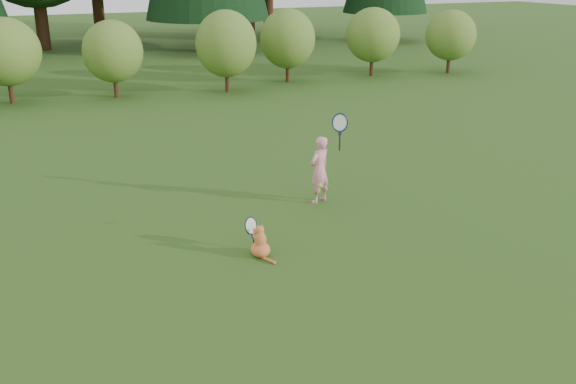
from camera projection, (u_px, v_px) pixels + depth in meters
name	position (u px, v px, depth m)	size (l,w,h in m)	color
ground	(298.00, 257.00, 9.14)	(100.00, 100.00, 0.00)	#2D4A15
shrub_row	(123.00, 51.00, 19.86)	(28.00, 3.00, 2.80)	#4F6C21
child	(320.00, 168.00, 11.06)	(0.69, 0.45, 1.77)	pink
cat	(260.00, 240.00, 9.12)	(0.35, 0.65, 0.64)	#D65729
tennis_ball	(320.00, 186.00, 9.25)	(0.07, 0.07, 0.07)	#95C617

